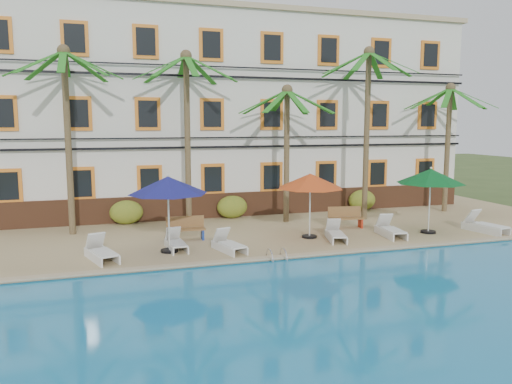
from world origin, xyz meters
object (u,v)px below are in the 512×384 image
object	(u,v)px
lounger_c	(229,244)
bench_right	(346,217)
palm_a	(67,113)
umbrella_red	(310,181)
umbrella_blue	(168,186)
palm_c	(287,132)
umbrella_green	(431,177)
lounger_b	(176,243)
pool_ladder	(277,259)
palm_d	(367,110)
lounger_a	(101,252)
lounger_e	(390,229)
palm_b	(187,114)
lounger_f	(485,225)
lounger_d	(336,234)
palm_e	(448,128)
bench_left	(186,228)

from	to	relation	value
lounger_c	bench_right	size ratio (longest dim) A/B	1.15
palm_a	umbrella_red	bearing A→B (deg)	-21.18
palm_a	umbrella_blue	size ratio (longest dim) A/B	2.73
palm_c	umbrella_green	xyz separation A→B (m)	(4.86, -4.05, -1.79)
palm_a	umbrella_red	xyz separation A→B (m)	(9.16, -3.55, -2.69)
umbrella_green	lounger_b	bearing A→B (deg)	178.01
lounger_c	pool_ladder	bearing A→B (deg)	-48.95
palm_d	lounger_a	distance (m)	13.63
umbrella_green	lounger_e	distance (m)	2.82
palm_b	lounger_f	world-z (taller)	palm_b
palm_c	lounger_d	world-z (taller)	palm_c
palm_c	umbrella_red	size ratio (longest dim) A/B	2.36
palm_e	pool_ladder	world-z (taller)	palm_e
palm_b	lounger_d	bearing A→B (deg)	-41.20
umbrella_red	lounger_f	xyz separation A→B (m)	(7.51, -1.24, -1.99)
palm_c	palm_b	bearing A→B (deg)	175.34
bench_left	palm_c	bearing A→B (deg)	23.80
lounger_f	bench_left	size ratio (longest dim) A/B	1.33
lounger_b	pool_ladder	distance (m)	3.85
umbrella_blue	bench_right	bearing A→B (deg)	13.28
bench_left	lounger_f	bearing A→B (deg)	-10.84
lounger_a	umbrella_blue	bearing A→B (deg)	9.65
lounger_a	lounger_b	xyz separation A→B (m)	(2.61, 0.66, -0.03)
lounger_e	lounger_d	bearing A→B (deg)	178.72
palm_c	umbrella_red	world-z (taller)	palm_c
palm_d	palm_a	bearing A→B (deg)	176.91
lounger_b	lounger_c	xyz separation A→B (m)	(1.78, -0.80, 0.01)
lounger_c	bench_right	distance (m)	6.43
lounger_a	lounger_c	world-z (taller)	lounger_a
lounger_b	palm_b	bearing A→B (deg)	73.73
palm_c	umbrella_green	world-z (taller)	palm_c
palm_d	umbrella_blue	world-z (taller)	palm_d
palm_a	pool_ladder	bearing A→B (deg)	-42.14
umbrella_blue	bench_right	size ratio (longest dim) A/B	1.80
palm_d	lounger_f	xyz separation A→B (m)	(3.43, -4.08, -4.91)
palm_c	lounger_f	size ratio (longest dim) A/B	3.13
lounger_f	umbrella_blue	bearing A→B (deg)	177.12
lounger_e	pool_ladder	xyz separation A→B (m)	(-5.59, -1.86, -0.28)
palm_b	palm_c	xyz separation A→B (m)	(4.51, -0.37, -0.81)
palm_e	lounger_d	world-z (taller)	palm_e
lounger_d	lounger_f	world-z (taller)	lounger_f
lounger_c	lounger_b	bearing A→B (deg)	155.74
umbrella_red	lounger_d	size ratio (longest dim) A/B	1.51
lounger_b	lounger_f	world-z (taller)	lounger_f
umbrella_blue	lounger_f	world-z (taller)	umbrella_blue
lounger_a	lounger_c	bearing A→B (deg)	-1.88
umbrella_red	palm_e	bearing A→B (deg)	20.96
palm_b	palm_d	world-z (taller)	palm_d
palm_b	lounger_f	size ratio (longest dim) A/B	3.81
lounger_d	umbrella_green	bearing A→B (deg)	0.23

